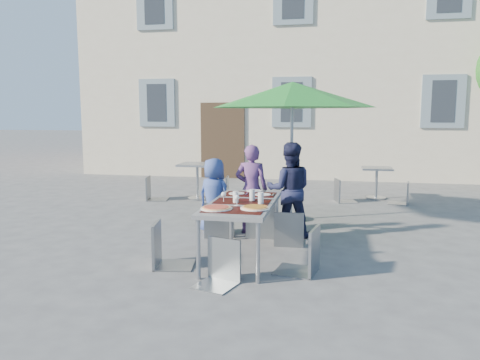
% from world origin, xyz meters
% --- Properties ---
extents(ground, '(90.00, 90.00, 0.00)m').
position_xyz_m(ground, '(0.00, 0.00, 0.00)').
color(ground, '#4B4B4D').
rests_on(ground, ground).
extents(building, '(13.60, 8.20, 11.10)m').
position_xyz_m(building, '(-0.00, 11.50, 4.85)').
color(building, beige).
rests_on(building, ground).
extents(dining_table, '(0.80, 1.85, 0.76)m').
position_xyz_m(dining_table, '(0.05, -0.07, 0.70)').
color(dining_table, '#4B4C50').
rests_on(dining_table, ground).
extents(pizza_near_left, '(0.38, 0.38, 0.03)m').
position_xyz_m(pizza_near_left, '(-0.15, -0.62, 0.77)').
color(pizza_near_left, white).
rests_on(pizza_near_left, dining_table).
extents(pizza_near_right, '(0.35, 0.35, 0.03)m').
position_xyz_m(pizza_near_right, '(0.29, -0.52, 0.77)').
color(pizza_near_right, white).
rests_on(pizza_near_right, dining_table).
extents(glassware, '(0.55, 0.42, 0.15)m').
position_xyz_m(glassware, '(0.11, -0.15, 0.83)').
color(glassware, silver).
rests_on(glassware, dining_table).
extents(place_settings, '(0.64, 0.52, 0.01)m').
position_xyz_m(place_settings, '(0.06, 0.55, 0.76)').
color(place_settings, white).
rests_on(place_settings, dining_table).
extents(child_0, '(0.68, 0.57, 1.19)m').
position_xyz_m(child_0, '(-0.62, 1.11, 0.59)').
color(child_0, '#354A92').
rests_on(child_0, ground).
extents(child_1, '(0.51, 0.34, 1.40)m').
position_xyz_m(child_1, '(-0.06, 1.26, 0.70)').
color(child_1, '#5E3670').
rests_on(child_1, ground).
extents(child_2, '(0.75, 0.49, 1.44)m').
position_xyz_m(child_2, '(0.54, 1.18, 0.72)').
color(child_2, '#1B1E3D').
rests_on(child_2, ground).
extents(chair_0, '(0.57, 0.57, 1.03)m').
position_xyz_m(chair_0, '(-0.51, 0.94, 0.61)').
color(chair_0, gray).
rests_on(chair_0, ground).
extents(chair_1, '(0.48, 0.48, 1.01)m').
position_xyz_m(chair_1, '(0.13, 1.03, 0.60)').
color(chair_1, gray).
rests_on(chair_1, ground).
extents(chair_2, '(0.43, 0.44, 0.94)m').
position_xyz_m(chair_2, '(0.59, 0.65, 0.55)').
color(chair_2, gray).
rests_on(chair_2, ground).
extents(chair_3, '(0.54, 0.53, 1.04)m').
position_xyz_m(chair_3, '(-0.82, -0.56, 0.61)').
color(chair_3, gray).
rests_on(chair_3, ground).
extents(chair_4, '(0.55, 0.54, 1.05)m').
position_xyz_m(chair_4, '(0.88, -0.49, 0.62)').
color(chair_4, gray).
rests_on(chair_4, ground).
extents(chair_5, '(0.51, 0.52, 0.93)m').
position_xyz_m(chair_5, '(-0.02, -1.02, 0.55)').
color(chair_5, '#8E9499').
rests_on(chair_5, ground).
extents(patio_umbrella, '(2.83, 2.83, 2.41)m').
position_xyz_m(patio_umbrella, '(0.46, 2.32, 2.18)').
color(patio_umbrella, '#A0A3A7').
rests_on(patio_umbrella, ground).
extents(cafe_table_0, '(0.74, 0.74, 0.79)m').
position_xyz_m(cafe_table_0, '(-1.73, 3.92, 0.56)').
color(cafe_table_0, '#A0A3A7').
rests_on(cafe_table_0, ground).
extents(bg_chair_l_0, '(0.52, 0.51, 0.99)m').
position_xyz_m(bg_chair_l_0, '(-2.67, 3.69, 0.58)').
color(bg_chair_l_0, gray).
rests_on(bg_chair_l_0, ground).
extents(bg_chair_r_0, '(0.52, 0.52, 1.04)m').
position_xyz_m(bg_chair_r_0, '(-1.11, 3.68, 0.62)').
color(bg_chair_r_0, gray).
rests_on(bg_chair_r_0, ground).
extents(cafe_table_1, '(0.65, 0.65, 0.70)m').
position_xyz_m(cafe_table_1, '(2.14, 4.78, 0.46)').
color(cafe_table_1, '#A0A3A7').
rests_on(cafe_table_1, ground).
extents(bg_chair_l_1, '(0.51, 0.51, 0.94)m').
position_xyz_m(bg_chair_l_1, '(1.38, 4.24, 0.55)').
color(bg_chair_l_1, gray).
rests_on(bg_chair_l_1, ground).
extents(bg_chair_r_1, '(0.46, 0.46, 0.89)m').
position_xyz_m(bg_chair_r_1, '(2.63, 4.25, 0.52)').
color(bg_chair_r_1, gray).
rests_on(bg_chair_r_1, ground).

